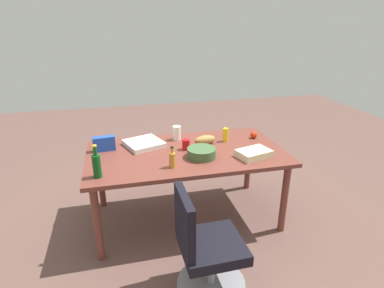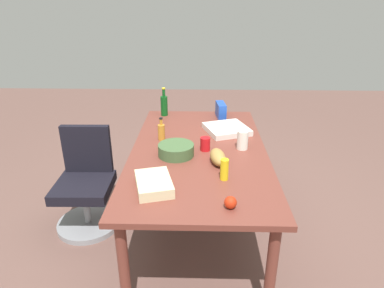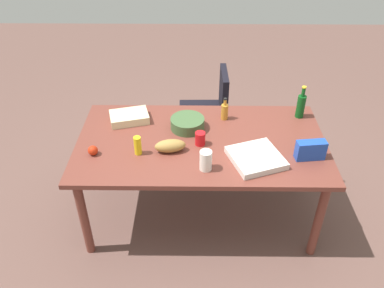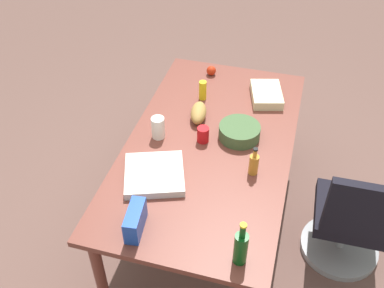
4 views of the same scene
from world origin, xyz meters
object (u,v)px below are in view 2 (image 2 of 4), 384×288
mustard_bottle (224,169)px  red_solo_cup (205,144)px  office_chair (86,190)px  mayo_jar (243,140)px  chip_bag_blue (221,110)px  apple_red (230,202)px  salad_bowl (176,150)px  bread_loaf (218,157)px  wine_bottle (164,105)px  conference_table (199,158)px  pizza_box (227,129)px  sheet_cake (154,184)px  dressing_bottle (161,131)px

mustard_bottle → red_solo_cup: size_ratio=1.37×
office_chair → mayo_jar: mayo_jar is taller
chip_bag_blue → apple_red: 1.64m
salad_bowl → red_solo_cup: bearing=114.5°
bread_loaf → mustard_bottle: (0.24, 0.03, 0.03)m
salad_bowl → wine_bottle: bearing=-168.9°
conference_table → mustard_bottle: size_ratio=13.23×
conference_table → bread_loaf: bread_loaf is taller
chip_bag_blue → apple_red: chip_bag_blue is taller
salad_bowl → wine_bottle: (-0.97, -0.19, 0.07)m
pizza_box → chip_bag_blue: bearing=164.9°
pizza_box → apple_red: size_ratio=4.74×
office_chair → bread_loaf: bearing=74.9°
salad_bowl → apple_red: 0.80m
salad_bowl → sheet_cake: 0.51m
pizza_box → salad_bowl: salad_bowl is taller
dressing_bottle → sheet_cake: (0.82, 0.04, -0.04)m
pizza_box → mayo_jar: size_ratio=2.30×
sheet_cake → chip_bag_blue: bearing=160.4°
salad_bowl → office_chair: bearing=-102.6°
apple_red → office_chair: bearing=-126.7°
dressing_bottle → mayo_jar: dressing_bottle is taller
sheet_cake → mustard_bottle: bearing=106.0°
mustard_bottle → sheet_cake: (0.13, -0.46, -0.04)m
sheet_cake → apple_red: (0.21, 0.48, 0.00)m
bread_loaf → sheet_cake: bread_loaf is taller
dressing_bottle → red_solo_cup: (0.21, 0.38, -0.02)m
dressing_bottle → wine_bottle: wine_bottle is taller
mayo_jar → dressing_bottle: bearing=-104.3°
pizza_box → sheet_cake: bearing=-47.8°
red_solo_cup → apple_red: bearing=9.8°
chip_bag_blue → pizza_box: bearing=4.8°
bread_loaf → red_solo_cup: red_solo_cup is taller
office_chair → sheet_cake: bearing=46.4°
office_chair → mustard_bottle: mustard_bottle is taller
dressing_bottle → bread_loaf: (0.44, 0.47, -0.03)m
bread_loaf → chip_bag_blue: chip_bag_blue is taller
bread_loaf → chip_bag_blue: 1.05m
chip_bag_blue → office_chair: bearing=-58.9°
bread_loaf → mustard_bottle: size_ratio=1.59×
conference_table → bread_loaf: bearing=30.9°
conference_table → wine_bottle: bearing=-156.7°
mustard_bottle → mayo_jar: (-0.51, 0.18, 0.00)m
pizza_box → red_solo_cup: bearing=-45.9°
chip_bag_blue → dressing_bottle: bearing=-41.8°
sheet_cake → red_solo_cup: size_ratio=2.91×
bread_loaf → wine_bottle: wine_bottle is taller
conference_table → pizza_box: pizza_box is taller
bread_loaf → wine_bottle: (-1.10, -0.51, 0.06)m
dressing_bottle → salad_bowl: dressing_bottle is taller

